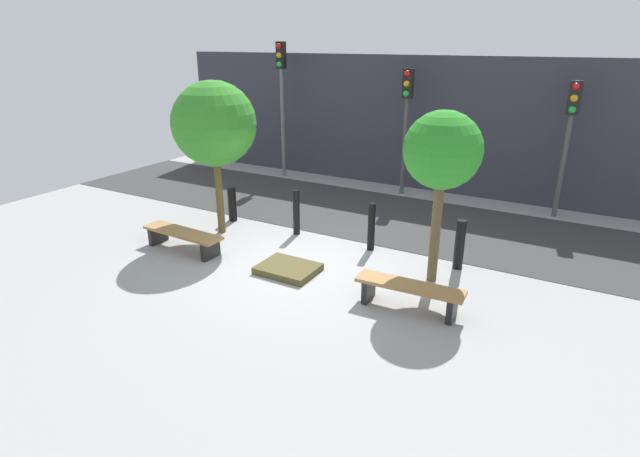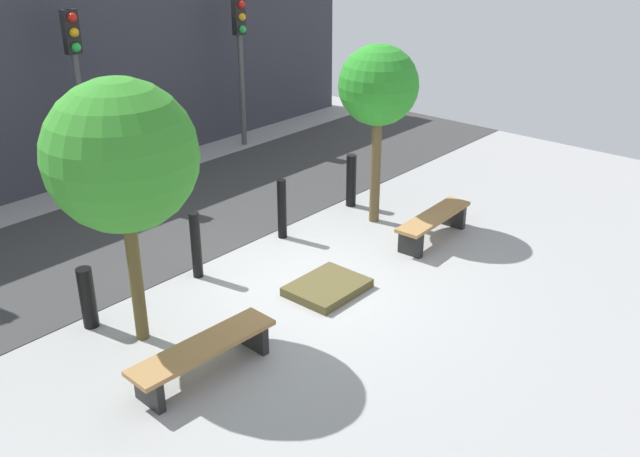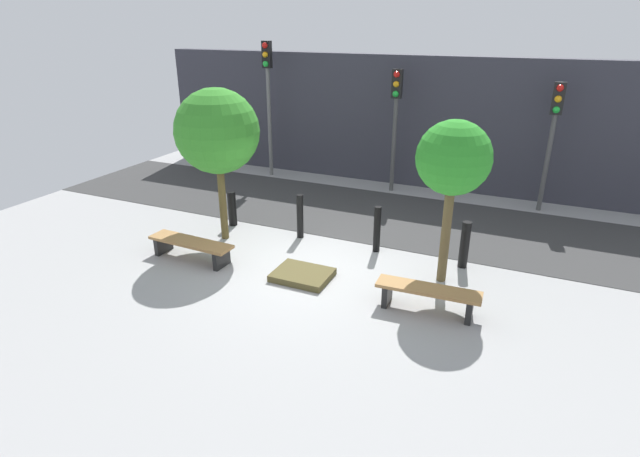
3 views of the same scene
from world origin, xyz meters
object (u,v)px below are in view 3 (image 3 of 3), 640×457
(bollard_center, at_px, (377,229))
(bollard_far_left, at_px, (232,209))
(bollard_left, at_px, (300,216))
(traffic_light_mid_east, at_px, (554,124))
(tree_behind_right_bench, at_px, (453,160))
(planter_bed, at_px, (302,275))
(bench_left, at_px, (191,246))
(traffic_light_west, at_px, (268,86))
(traffic_light_mid_west, at_px, (396,109))
(tree_behind_left_bench, at_px, (217,132))
(bench_right, at_px, (428,294))
(bollard_right, at_px, (465,245))

(bollard_center, bearing_deg, bollard_far_left, 180.00)
(bollard_left, relative_size, traffic_light_mid_east, 0.32)
(tree_behind_right_bench, distance_m, bollard_center, 2.57)
(planter_bed, bearing_deg, bollard_far_left, 147.28)
(bench_left, distance_m, traffic_light_mid_east, 9.26)
(bollard_center, distance_m, traffic_light_west, 6.95)
(bench_left, relative_size, traffic_light_mid_west, 0.56)
(bench_left, distance_m, tree_behind_right_bench, 5.55)
(tree_behind_left_bench, relative_size, tree_behind_right_bench, 1.09)
(bollard_far_left, bearing_deg, traffic_light_mid_west, 56.70)
(bench_right, height_order, bollard_right, bollard_right)
(bollard_left, bearing_deg, traffic_light_mid_west, 77.65)
(bollard_right, xyz_separation_m, traffic_light_west, (-6.86, 4.23, 2.33))
(planter_bed, relative_size, traffic_light_west, 0.27)
(bollard_far_left, xyz_separation_m, bollard_center, (3.70, 0.00, 0.09))
(tree_behind_right_bench, bearing_deg, traffic_light_mid_east, 72.42)
(bench_left, xyz_separation_m, tree_behind_right_bench, (5.00, 1.23, 2.09))
(bench_left, xyz_separation_m, traffic_light_mid_east, (6.58, 6.21, 1.98))
(bollard_right, relative_size, traffic_light_mid_east, 0.30)
(bench_left, distance_m, traffic_light_mid_west, 7.02)
(bench_right, distance_m, traffic_light_mid_west, 7.01)
(bollard_center, relative_size, bollard_right, 1.04)
(bench_left, relative_size, bollard_right, 1.95)
(traffic_light_mid_east, bearing_deg, tree_behind_right_bench, -107.58)
(planter_bed, relative_size, traffic_light_mid_west, 0.32)
(tree_behind_left_bench, height_order, bollard_left, tree_behind_left_bench)
(bench_left, relative_size, planter_bed, 1.76)
(tree_behind_right_bench, height_order, bollard_center, tree_behind_right_bench)
(bench_left, height_order, bollard_center, bollard_center)
(bench_left, xyz_separation_m, bollard_right, (5.28, 1.98, 0.18))
(planter_bed, height_order, traffic_light_mid_west, traffic_light_mid_west)
(traffic_light_west, bearing_deg, bollard_far_left, -72.94)
(bench_left, height_order, traffic_light_mid_east, traffic_light_mid_east)
(bollard_left, distance_m, bollard_center, 1.85)
(tree_behind_left_bench, relative_size, traffic_light_mid_west, 0.98)
(planter_bed, bearing_deg, bollard_left, 117.42)
(bench_right, height_order, traffic_light_mid_east, traffic_light_mid_east)
(tree_behind_right_bench, bearing_deg, planter_bed, -157.54)
(bench_left, xyz_separation_m, bollard_left, (1.57, 1.98, 0.21))
(bench_right, xyz_separation_m, traffic_light_mid_west, (-2.50, 6.21, 2.07))
(bollard_left, bearing_deg, planter_bed, -62.58)
(tree_behind_right_bench, xyz_separation_m, traffic_light_mid_west, (-2.50, 4.98, -0.00))
(traffic_light_mid_west, bearing_deg, traffic_light_mid_east, -0.01)
(bollard_far_left, distance_m, bollard_center, 3.71)
(bench_right, distance_m, traffic_light_west, 9.39)
(bollard_center, relative_size, traffic_light_mid_west, 0.30)
(planter_bed, bearing_deg, traffic_light_mid_east, 55.87)
(bollard_left, bearing_deg, bollard_right, 0.00)
(bench_right, relative_size, bollard_right, 1.82)
(traffic_light_west, bearing_deg, bench_right, -43.39)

